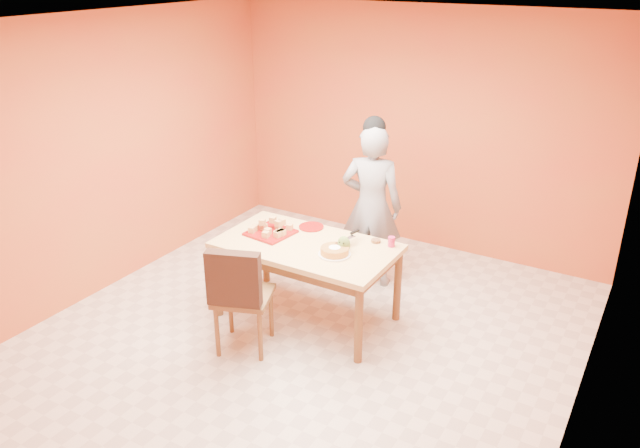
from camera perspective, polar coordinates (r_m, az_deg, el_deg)
The scene contains 17 objects.
floor at distance 5.64m, azimuth -1.78°, elevation -10.59°, with size 5.00×5.00×0.00m, color beige.
ceiling at distance 4.70m, azimuth -2.21°, elevation 17.90°, with size 5.00×5.00×0.00m, color white.
wall_back at distance 7.15m, azimuth 8.92°, elevation 8.49°, with size 4.50×4.50×0.00m, color #B56029.
wall_left at distance 6.44m, azimuth -19.22°, elevation 5.84°, with size 5.00×5.00×0.00m, color #B56029.
wall_right at distance 4.34m, azimuth 24.06°, elevation -3.25°, with size 5.00×5.00×0.00m, color #B56029.
dining_table at distance 5.65m, azimuth -1.24°, elevation -2.69°, with size 1.60×0.90×0.76m.
dining_chair at distance 5.32m, azimuth -7.19°, elevation -6.39°, with size 0.61×0.68×1.01m.
pastry_pile at distance 5.80m, azimuth -4.56°, elevation -0.20°, with size 0.34×0.34×0.11m, color tan, non-canonical shape.
person at distance 6.25m, azimuth 4.74°, elevation 1.60°, with size 0.61×0.40×1.68m, color gray.
pastry_platter at distance 5.82m, azimuth -4.54°, elevation -0.80°, with size 0.38×0.38×0.02m, color maroon.
red_dinner_plate at distance 5.94m, azimuth -0.80°, elevation -0.26°, with size 0.24×0.24×0.01m, color maroon.
white_cake_plate at distance 5.40m, azimuth 1.34°, elevation -2.78°, with size 0.29×0.29×0.01m, color white.
sponge_cake at distance 5.39m, azimuth 1.34°, elevation -2.45°, with size 0.25×0.25×0.06m, color gold.
cake_server at distance 5.51m, azimuth 2.35°, elevation -1.45°, with size 0.05×0.24×0.01m, color silver.
egg_ornament at distance 5.43m, azimuth 2.20°, elevation -1.84°, with size 0.12×0.09×0.15m, color olive.
magenta_glass at distance 5.58m, azimuth 6.55°, elevation -1.62°, with size 0.06×0.06×0.09m, color #C11D54.
checker_tin at distance 5.66m, azimuth 5.13°, elevation -1.54°, with size 0.09×0.09×0.03m, color #3E2411.
Camera 1 is at (2.52, -3.94, 3.14)m, focal length 35.00 mm.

